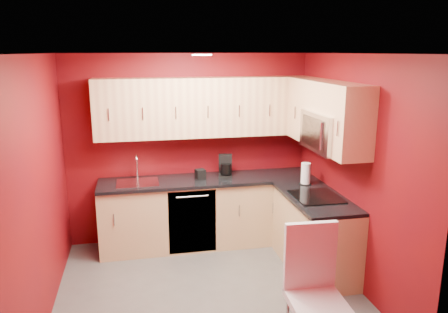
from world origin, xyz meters
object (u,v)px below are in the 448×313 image
object	(u,v)px
coffee_maker	(225,166)
dining_chair	(317,296)
sink	(138,180)
napkin_holder	(200,174)
microwave	(329,132)
paper_towel	(306,174)

from	to	relation	value
coffee_maker	dining_chair	xyz separation A→B (m)	(0.27, -2.41, -0.49)
coffee_maker	dining_chair	size ratio (longest dim) A/B	0.26
sink	napkin_holder	size ratio (longest dim) A/B	4.11
coffee_maker	dining_chair	distance (m)	2.47
microwave	sink	xyz separation A→B (m)	(-2.09, 1.00, -0.72)
coffee_maker	dining_chair	world-z (taller)	coffee_maker
sink	coffee_maker	distance (m)	1.14
microwave	dining_chair	size ratio (longest dim) A/B	0.67
sink	coffee_maker	bearing A→B (deg)	0.30
paper_towel	dining_chair	world-z (taller)	paper_towel
coffee_maker	paper_towel	distance (m)	1.05
coffee_maker	paper_towel	world-z (taller)	coffee_maker
paper_towel	dining_chair	bearing A→B (deg)	-108.84
sink	napkin_holder	bearing A→B (deg)	-1.05
dining_chair	paper_towel	bearing A→B (deg)	74.21
coffee_maker	sink	bearing A→B (deg)	-167.85
microwave	paper_towel	distance (m)	0.79
paper_towel	microwave	bearing A→B (deg)	-84.64
microwave	coffee_maker	distance (m)	1.52
coffee_maker	microwave	bearing A→B (deg)	-34.61
napkin_holder	dining_chair	bearing A→B (deg)	-75.90
sink	dining_chair	distance (m)	2.81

